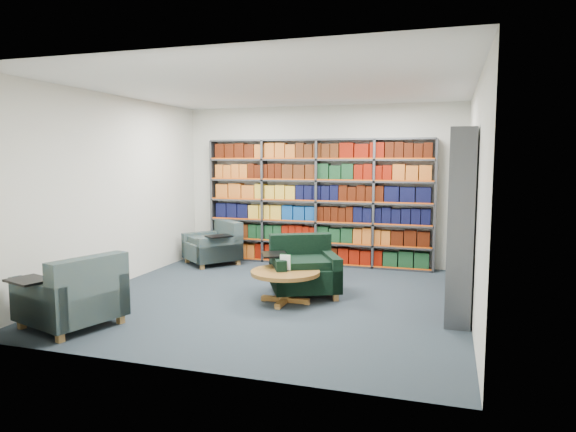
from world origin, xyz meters
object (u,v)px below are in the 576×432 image
(chair_teal_left, at_px, (216,246))
(coffee_table, at_px, (285,277))
(chair_green_right, at_px, (303,270))
(chair_teal_front, at_px, (75,298))

(chair_teal_left, relative_size, coffee_table, 1.30)
(chair_green_right, height_order, chair_teal_front, chair_teal_front)
(chair_green_right, bearing_deg, chair_teal_left, 143.44)
(chair_teal_left, distance_m, chair_teal_front, 3.69)
(chair_green_right, xyz_separation_m, coffee_table, (-0.09, -0.53, 0.02))
(chair_teal_left, relative_size, chair_teal_front, 0.98)
(chair_teal_left, bearing_deg, coffee_table, -46.34)
(chair_teal_front, bearing_deg, chair_teal_left, 90.45)
(chair_teal_left, xyz_separation_m, coffee_table, (1.96, -2.05, 0.03))
(chair_green_right, distance_m, coffee_table, 0.54)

